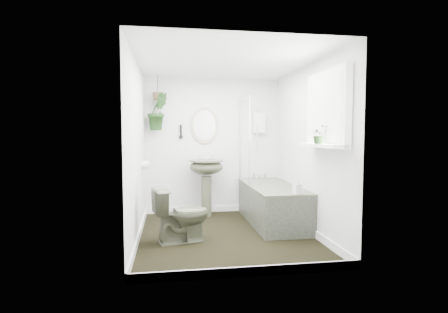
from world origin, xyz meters
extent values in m
cube|color=black|center=(0.00, 0.00, -0.01)|extent=(2.30, 2.80, 0.02)
cube|color=white|center=(0.00, 0.00, 2.31)|extent=(2.30, 2.80, 0.02)
cube|color=white|center=(0.00, 1.41, 1.15)|extent=(2.30, 0.02, 2.30)
cube|color=white|center=(0.00, -1.41, 1.15)|extent=(2.30, 0.02, 2.30)
cube|color=white|center=(-1.16, 0.00, 1.15)|extent=(0.02, 2.80, 2.30)
cube|color=white|center=(1.16, 0.00, 1.15)|extent=(0.02, 2.80, 2.30)
cube|color=white|center=(0.00, 0.00, 0.05)|extent=(2.30, 2.80, 0.10)
cube|color=white|center=(0.80, 1.34, 1.55)|extent=(0.20, 0.10, 0.35)
ellipsoid|color=tan|center=(-0.15, 1.37, 1.50)|extent=(0.46, 0.03, 0.62)
cylinder|color=black|center=(-0.55, 1.36, 1.40)|extent=(0.04, 0.04, 0.22)
cylinder|color=white|center=(-1.10, 0.70, 0.90)|extent=(0.11, 0.11, 0.11)
cube|color=white|center=(1.09, -0.70, 1.65)|extent=(0.08, 1.00, 0.90)
cube|color=white|center=(1.02, -0.70, 1.23)|extent=(0.18, 1.00, 0.04)
cube|color=white|center=(1.04, -0.70, 1.65)|extent=(0.01, 0.86, 0.76)
imported|color=#454935|center=(-0.60, -0.21, 0.35)|extent=(0.76, 0.54, 0.70)
imported|color=black|center=(0.97, -0.75, 1.36)|extent=(0.22, 0.19, 0.21)
imported|color=black|center=(-0.92, 1.25, 1.72)|extent=(0.42, 0.39, 0.61)
imported|color=black|center=(0.89, -0.29, 0.68)|extent=(0.11, 0.11, 0.20)
cylinder|color=brown|center=(-0.92, 1.25, 1.97)|extent=(0.16, 0.16, 0.12)
camera|label=1|loc=(-0.74, -4.57, 1.38)|focal=28.00mm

